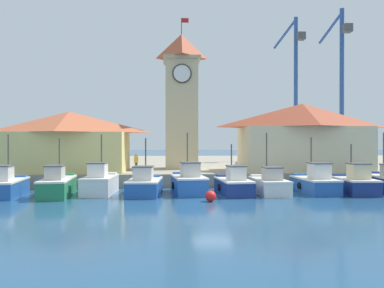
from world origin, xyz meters
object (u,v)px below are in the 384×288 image
object	(u,v)px
clock_tower	(182,98)
dock_worker_along_quay	(252,163)
fishing_boat_far_right	(354,183)
fishing_boat_right_outer	(315,183)
dock_worker_near_tower	(136,163)
fishing_boat_left_inner	(100,183)
mooring_buoy	(211,196)
fishing_boat_right_inner	(269,184)
warehouse_right	(302,136)
fishing_boat_far_left	(5,186)
port_crane_far	(341,103)
fishing_boat_mid_left	(145,185)
port_crane_near	(295,105)
fishing_boat_center	(189,183)
warehouse_left	(69,141)
fishing_boat_left_outer	(57,185)
fishing_boat_mid_right	(234,184)

from	to	relation	value
clock_tower	dock_worker_along_quay	world-z (taller)	clock_tower
fishing_boat_far_right	fishing_boat_right_outer	bearing A→B (deg)	169.53
fishing_boat_far_right	dock_worker_along_quay	xyz separation A→B (m)	(-6.30, 5.02, 1.18)
dock_worker_near_tower	dock_worker_along_quay	world-z (taller)	same
fishing_boat_left_inner	mooring_buoy	bearing A→B (deg)	-26.47
fishing_boat_far_right	dock_worker_along_quay	distance (m)	8.14
fishing_boat_right_inner	warehouse_right	world-z (taller)	warehouse_right
fishing_boat_right_outer	dock_worker_near_tower	bearing A→B (deg)	159.32
fishing_boat_far_left	warehouse_right	distance (m)	24.66
dock_worker_near_tower	dock_worker_along_quay	distance (m)	9.68
fishing_boat_far_right	mooring_buoy	bearing A→B (deg)	-164.10
port_crane_far	dock_worker_near_tower	xyz separation A→B (m)	(-24.73, -15.46, -6.82)
fishing_boat_far_right	mooring_buoy	size ratio (longest dim) A/B	6.28
fishing_boat_mid_left	port_crane_near	world-z (taller)	port_crane_near
fishing_boat_left_inner	fishing_boat_mid_left	distance (m)	3.24
fishing_boat_right_outer	mooring_buoy	size ratio (longest dim) A/B	6.89
clock_tower	dock_worker_along_quay	distance (m)	10.25
fishing_boat_far_left	port_crane_far	size ratio (longest dim) A/B	0.24
port_crane_far	clock_tower	bearing A→B (deg)	-154.15
fishing_boat_right_outer	clock_tower	size ratio (longest dim) A/B	0.31
port_crane_far	dock_worker_near_tower	bearing A→B (deg)	-148.00
fishing_boat_mid_left	fishing_boat_center	xyz separation A→B (m)	(3.07, 0.44, 0.10)
warehouse_left	warehouse_right	size ratio (longest dim) A/B	0.91
fishing_boat_left_outer	port_crane_far	size ratio (longest dim) A/B	0.27
warehouse_left	dock_worker_near_tower	world-z (taller)	warehouse_left
fishing_boat_left_inner	port_crane_near	size ratio (longest dim) A/B	0.21
fishing_boat_far_right	clock_tower	xyz separation A→B (m)	(-12.04, 10.89, 7.31)
warehouse_left	port_crane_near	world-z (taller)	port_crane_near
warehouse_right	clock_tower	bearing A→B (deg)	163.58
warehouse_right	mooring_buoy	size ratio (longest dim) A/B	16.83
fishing_boat_mid_left	fishing_boat_right_outer	bearing A→B (deg)	2.02
port_crane_near	mooring_buoy	xyz separation A→B (m)	(-14.99, -28.78, -8.58)
fishing_boat_right_inner	fishing_boat_right_outer	distance (m)	3.39
fishing_boat_left_inner	warehouse_right	xyz separation A→B (m)	(17.01, 6.96, 3.41)
fishing_boat_far_right	dock_worker_along_quay	bearing A→B (deg)	141.46
warehouse_right	dock_worker_near_tower	world-z (taller)	warehouse_right
fishing_boat_far_left	fishing_boat_left_outer	size ratio (longest dim) A/B	0.89
clock_tower	fishing_boat_mid_right	bearing A→B (deg)	-72.59
fishing_boat_right_outer	warehouse_right	world-z (taller)	warehouse_right
fishing_boat_left_outer	dock_worker_near_tower	distance (m)	7.44
fishing_boat_far_right	port_crane_near	xyz separation A→B (m)	(4.38, 25.76, 8.18)
fishing_boat_mid_right	clock_tower	size ratio (longest dim) A/B	0.31
fishing_boat_right_inner	port_crane_far	xyz separation A→B (m)	(14.85, 20.62, 8.07)
fishing_boat_mid_left	port_crane_near	bearing A→B (deg)	53.15
mooring_buoy	fishing_boat_right_outer	bearing A→B (deg)	23.95
fishing_boat_right_outer	warehouse_left	xyz separation A→B (m)	(-19.34, 7.01, 3.04)
fishing_boat_far_left	fishing_boat_right_inner	world-z (taller)	fishing_boat_right_inner
dock_worker_near_tower	dock_worker_along_quay	size ratio (longest dim) A/B	1.00
clock_tower	fishing_boat_far_left	bearing A→B (deg)	-138.00
fishing_boat_left_inner	dock_worker_along_quay	xyz separation A→B (m)	(11.77, 4.33, 1.13)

